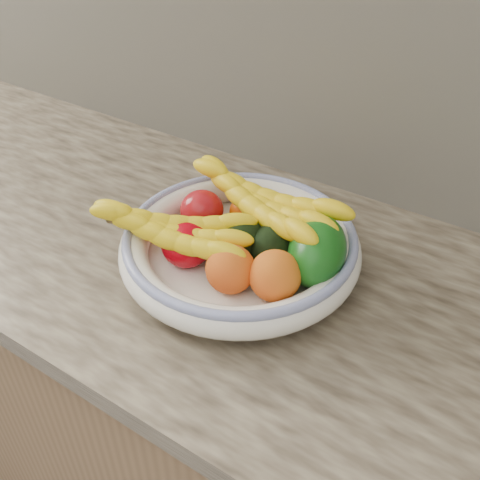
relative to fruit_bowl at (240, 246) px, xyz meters
name	(u,v)px	position (x,y,z in m)	size (l,w,h in m)	color
kitchen_counter	(246,411)	(0.00, 0.03, -0.48)	(2.44, 0.66, 1.40)	brown
fruit_bowl	(240,246)	(0.00, 0.00, 0.00)	(0.39, 0.39, 0.08)	white
clementine_back_left	(244,211)	(-0.04, 0.08, 0.01)	(0.05, 0.05, 0.05)	#FF6305
clementine_back_right	(292,213)	(0.03, 0.12, 0.01)	(0.05, 0.05, 0.05)	#F76005
clementine_back_mid	(257,226)	(0.00, 0.06, 0.01)	(0.05, 0.05, 0.05)	#FF5105
tomato_left	(202,210)	(-0.10, 0.03, 0.01)	(0.08, 0.08, 0.07)	#A91017
tomato_near_left	(187,244)	(-0.06, -0.06, 0.01)	(0.08, 0.08, 0.07)	#B5000D
avocado_center	(243,240)	(0.01, 0.00, 0.02)	(0.07, 0.10, 0.07)	black
avocado_right	(276,243)	(0.06, 0.02, 0.02)	(0.07, 0.10, 0.07)	black
green_mango	(317,251)	(0.12, 0.02, 0.03)	(0.09, 0.14, 0.10)	#0E4C0F
peach_front	(230,269)	(0.03, -0.07, 0.02)	(0.08, 0.08, 0.08)	orange
peach_right	(275,276)	(0.09, -0.05, 0.02)	(0.08, 0.08, 0.08)	orange
banana_bunch_back	(261,206)	(0.00, 0.07, 0.04)	(0.32, 0.12, 0.09)	yellow
banana_bunch_front	(172,234)	(-0.08, -0.07, 0.03)	(0.28, 0.11, 0.08)	yellow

